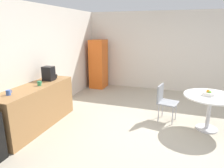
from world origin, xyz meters
TOP-DOWN VIEW (x-y plane):
  - ground_plane at (0.00, 0.00)m, footprint 6.00×6.00m
  - wall_back at (0.00, 3.00)m, footprint 6.00×0.10m
  - wall_side_right at (3.00, 0.00)m, footprint 0.10×6.00m
  - counter_block at (-0.71, 2.65)m, footprint 2.02×0.60m
  - locker_cabinet at (2.55, 2.55)m, footprint 0.60×0.50m
  - round_table at (0.30, -0.82)m, footprint 1.05×1.05m
  - chair_gray at (0.48, 0.11)m, footprint 0.49×0.49m
  - fruit_bowl at (0.29, -0.76)m, footprint 0.24×0.24m
  - mug_white at (-0.63, 2.57)m, footprint 0.13×0.08m
  - mug_green at (-1.33, 2.69)m, footprint 0.13×0.08m
  - mug_red at (0.04, 2.63)m, footprint 0.13×0.08m
  - coffee_maker at (-0.19, 2.65)m, footprint 0.20×0.24m

SIDE VIEW (x-z plane):
  - ground_plane at x=0.00m, z-range 0.00..0.00m
  - counter_block at x=-0.71m, z-range 0.00..0.90m
  - chair_gray at x=0.48m, z-range 0.11..0.94m
  - round_table at x=0.30m, z-range 0.23..0.97m
  - fruit_bowl at x=0.29m, z-range 0.73..0.86m
  - locker_cabinet at x=2.55m, z-range 0.00..1.67m
  - mug_white at x=-0.63m, z-range 0.90..1.00m
  - mug_green at x=-1.33m, z-range 0.90..1.00m
  - mug_red at x=0.04m, z-range 0.90..1.00m
  - coffee_maker at x=-0.19m, z-range 0.90..1.22m
  - wall_back at x=0.00m, z-range 0.00..2.60m
  - wall_side_right at x=3.00m, z-range 0.00..2.60m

